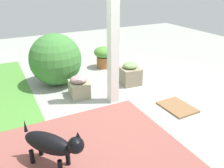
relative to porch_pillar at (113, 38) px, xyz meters
The scene contains 9 objects.
ground_plane 1.13m from the porch_pillar, 143.92° to the left, with size 12.00×12.00×0.00m, color #9A9E95.
brick_path 1.78m from the porch_pillar, 136.65° to the left, with size 1.80×2.40×0.02m, color brown.
porch_pillar is the anchor object (origin of this frame).
stone_planter_nearest 1.20m from the porch_pillar, 51.79° to the right, with size 0.42×0.40×0.44m.
stone_planter_mid 1.11m from the porch_pillar, 45.00° to the left, with size 0.43×0.36×0.38m.
round_shrub 1.46m from the porch_pillar, 28.84° to the left, with size 1.00×1.00×1.00m, color #3C7634.
terracotta_pot_broad 1.87m from the porch_pillar, 19.57° to the right, with size 0.42×0.42×0.50m.
dog 1.85m from the porch_pillar, 129.66° to the left, with size 0.68×0.58×0.52m.
doormat 1.52m from the porch_pillar, 130.22° to the right, with size 0.57×0.43×0.03m, color brown.
Camera 1 is at (-2.93, 1.47, 1.92)m, focal length 37.85 mm.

